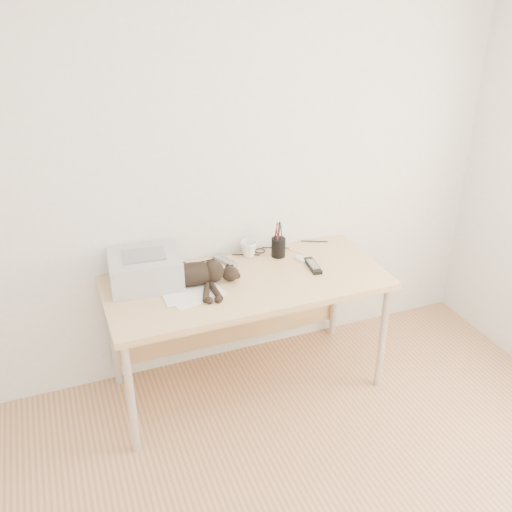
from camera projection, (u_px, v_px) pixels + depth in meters
name	position (u px, v px, depth m)	size (l,w,h in m)	color
wall_back	(225.00, 167.00, 3.28)	(3.50, 3.50, 0.00)	white
desk	(242.00, 293.00, 3.37)	(1.60, 0.70, 0.74)	tan
printer	(145.00, 270.00, 3.16)	(0.41, 0.36, 0.18)	#B3B3B8
papers	(193.00, 293.00, 3.10)	(0.34, 0.26, 0.01)	white
cat	(190.00, 276.00, 3.15)	(0.62, 0.33, 0.14)	black
mug	(249.00, 249.00, 3.48)	(0.10, 0.10, 0.10)	white
pen_cup	(278.00, 247.00, 3.48)	(0.09, 0.09, 0.22)	black
remote_grey	(225.00, 261.00, 3.42)	(0.05, 0.18, 0.02)	slate
remote_black	(313.00, 266.00, 3.37)	(0.05, 0.19, 0.02)	black
mouse	(302.00, 257.00, 3.45)	(0.06, 0.11, 0.03)	white
cable_tangle	(230.00, 256.00, 3.49)	(1.36, 0.07, 0.01)	black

